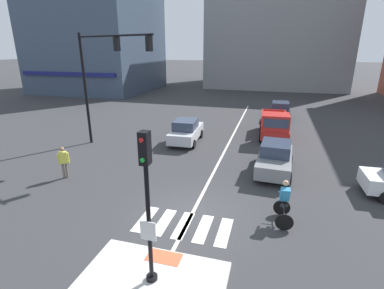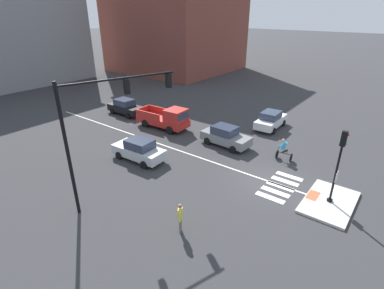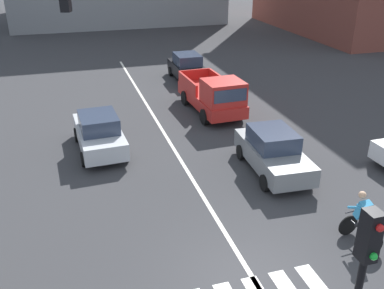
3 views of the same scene
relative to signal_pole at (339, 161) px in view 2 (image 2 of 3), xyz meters
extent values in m
plane|color=#333335|center=(0.00, 3.65, -2.78)|extent=(300.00, 300.00, 0.00)
cube|color=beige|center=(0.00, 0.01, -2.71)|extent=(4.15, 2.58, 0.15)
cube|color=#DB5B38|center=(0.00, 0.95, -2.63)|extent=(1.10, 0.60, 0.01)
cylinder|color=black|center=(0.00, 0.01, -2.57)|extent=(0.32, 0.32, 0.12)
cylinder|color=black|center=(0.00, 0.01, -0.81)|extent=(0.12, 0.12, 3.41)
cube|color=white|center=(0.00, -0.07, -0.98)|extent=(0.44, 0.03, 0.56)
cube|color=black|center=(0.00, 0.01, 1.31)|extent=(0.24, 0.28, 0.84)
sphere|color=red|center=(0.00, -0.15, 1.56)|extent=(0.12, 0.12, 0.12)
sphere|color=green|center=(0.00, -0.15, 1.06)|extent=(0.12, 0.12, 0.12)
cube|color=silver|center=(-1.56, 2.97, -2.78)|extent=(0.44, 1.80, 0.01)
cube|color=silver|center=(-0.78, 2.97, -2.78)|extent=(0.44, 1.80, 0.01)
cube|color=silver|center=(0.00, 2.97, -2.78)|extent=(0.44, 1.80, 0.01)
cube|color=silver|center=(0.78, 2.97, -2.78)|extent=(0.44, 1.80, 0.01)
cube|color=silver|center=(1.56, 2.97, -2.78)|extent=(0.44, 1.80, 0.01)
cube|color=silver|center=(0.10, 13.65, -2.78)|extent=(0.14, 28.00, 0.01)
cylinder|color=black|center=(-9.34, 10.83, 0.87)|extent=(0.18, 0.18, 7.31)
cylinder|color=black|center=(-6.37, 9.82, 4.28)|extent=(5.96, 2.12, 0.11)
cube|color=black|center=(-6.08, 9.72, 3.83)|extent=(0.34, 0.37, 0.80)
sphere|color=gold|center=(-6.02, 9.88, 3.83)|extent=(0.12, 0.12, 0.12)
cube|color=black|center=(-3.71, 8.91, 3.83)|extent=(0.34, 0.37, 0.80)
sphere|color=gold|center=(-3.65, 9.07, 3.83)|extent=(0.12, 0.12, 0.12)
cube|color=brown|center=(26.95, 34.27, 5.73)|extent=(18.36, 19.07, 17.03)
cube|color=white|center=(9.18, 7.75, -2.13)|extent=(4.15, 1.81, 0.70)
cube|color=#2D384C|center=(9.03, 7.74, -1.46)|extent=(1.94, 1.53, 0.64)
cylinder|color=black|center=(10.42, 8.61, -2.48)|extent=(0.60, 0.20, 0.60)
cylinder|color=black|center=(10.47, 6.95, -2.48)|extent=(0.60, 0.20, 0.60)
cylinder|color=black|center=(7.88, 8.54, -2.48)|extent=(0.60, 0.20, 0.60)
cylinder|color=black|center=(7.93, 6.88, -2.48)|extent=(0.60, 0.20, 0.60)
cube|color=silver|center=(-2.89, 12.83, -2.13)|extent=(1.89, 4.18, 0.70)
cube|color=#2D384C|center=(-2.88, 12.68, -1.46)|extent=(1.57, 1.97, 0.64)
cylinder|color=black|center=(-3.78, 14.06, -2.48)|extent=(0.21, 0.61, 0.60)
cylinder|color=black|center=(-2.12, 14.14, -2.48)|extent=(0.21, 0.61, 0.60)
cylinder|color=black|center=(-3.66, 11.52, -2.48)|extent=(0.21, 0.61, 0.60)
cylinder|color=black|center=(-1.99, 11.60, -2.48)|extent=(0.21, 0.61, 0.60)
cube|color=black|center=(3.55, 21.65, -2.13)|extent=(1.73, 4.11, 0.70)
cube|color=#2D384C|center=(3.55, 21.80, -1.46)|extent=(1.50, 1.91, 0.64)
cylinder|color=black|center=(4.37, 20.37, -2.48)|extent=(0.18, 0.60, 0.60)
cylinder|color=black|center=(2.70, 20.39, -2.48)|extent=(0.18, 0.60, 0.60)
cylinder|color=black|center=(4.39, 22.91, -2.48)|extent=(0.18, 0.60, 0.60)
cylinder|color=black|center=(2.72, 22.93, -2.48)|extent=(0.18, 0.60, 0.60)
cube|color=slate|center=(3.22, 9.03, -2.13)|extent=(1.92, 4.19, 0.70)
cube|color=#2D384C|center=(3.23, 9.18, -1.46)|extent=(1.58, 1.98, 0.64)
cylinder|color=black|center=(3.98, 7.72, -2.48)|extent=(0.21, 0.61, 0.60)
cylinder|color=black|center=(2.32, 7.80, -2.48)|extent=(0.21, 0.61, 0.60)
cylinder|color=black|center=(4.12, 10.25, -2.48)|extent=(0.21, 0.61, 0.60)
cylinder|color=black|center=(2.45, 10.34, -2.48)|extent=(0.21, 0.61, 0.60)
cube|color=red|center=(3.08, 15.91, -2.10)|extent=(2.12, 5.18, 0.60)
cube|color=red|center=(3.15, 14.31, -1.25)|extent=(1.87, 1.78, 1.10)
cube|color=#2D384C|center=(3.18, 13.48, -1.17)|extent=(1.62, 0.15, 0.60)
cube|color=red|center=(3.92, 16.97, -1.50)|extent=(0.24, 2.81, 0.60)
cube|color=red|center=(2.14, 16.89, -1.50)|extent=(0.24, 2.81, 0.60)
cube|color=red|center=(2.97, 18.41, -1.50)|extent=(1.80, 0.18, 0.60)
cylinder|color=black|center=(4.06, 14.37, -2.40)|extent=(0.27, 0.77, 0.76)
cylinder|color=black|center=(2.23, 14.29, -2.40)|extent=(0.27, 0.77, 0.76)
cylinder|color=black|center=(3.93, 17.35, -2.40)|extent=(0.27, 0.77, 0.76)
cylinder|color=black|center=(2.11, 17.27, -2.40)|extent=(0.27, 0.77, 0.76)
cylinder|color=black|center=(3.57, 4.73, -2.45)|extent=(0.66, 0.09, 0.66)
cylinder|color=black|center=(3.65, 3.68, -2.45)|extent=(0.66, 0.09, 0.66)
cylinder|color=black|center=(3.61, 4.21, -2.23)|extent=(0.12, 0.89, 0.05)
cylinder|color=black|center=(3.63, 4.03, -2.05)|extent=(0.04, 0.04, 0.30)
cylinder|color=black|center=(3.58, 4.68, -1.93)|extent=(0.44, 0.07, 0.04)
cylinder|color=black|center=(3.53, 4.18, -2.05)|extent=(0.15, 0.40, 0.33)
cylinder|color=black|center=(3.69, 4.19, -2.05)|extent=(0.15, 0.40, 0.33)
cube|color=#338CBF|center=(3.61, 4.29, -1.62)|extent=(0.37, 0.41, 0.60)
sphere|color=tan|center=(3.60, 4.41, -1.21)|extent=(0.22, 0.22, 0.22)
cylinder|color=#338CBF|center=(3.43, 4.45, -1.62)|extent=(0.11, 0.46, 0.31)
cylinder|color=#338CBF|center=(3.75, 4.48, -1.62)|extent=(0.11, 0.46, 0.31)
cylinder|color=#6B6051|center=(-7.19, 5.30, -2.37)|extent=(0.12, 0.12, 0.82)
cylinder|color=#6B6051|center=(-7.06, 5.39, -2.37)|extent=(0.12, 0.12, 0.82)
cube|color=#DBD64C|center=(-7.12, 5.35, -1.66)|extent=(0.42, 0.38, 0.60)
cylinder|color=#DBD64C|center=(-7.32, 5.22, -1.71)|extent=(0.09, 0.09, 0.56)
cylinder|color=#DBD64C|center=(-6.93, 5.48, -1.71)|extent=(0.09, 0.09, 0.56)
sphere|color=#936B4C|center=(-7.12, 5.35, -1.22)|extent=(0.22, 0.22, 0.22)
camera|label=1|loc=(2.89, -5.99, 3.60)|focal=27.00mm
camera|label=2|loc=(-16.19, -2.32, 7.52)|focal=27.74mm
camera|label=3|loc=(-3.98, -4.22, 5.20)|focal=40.80mm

